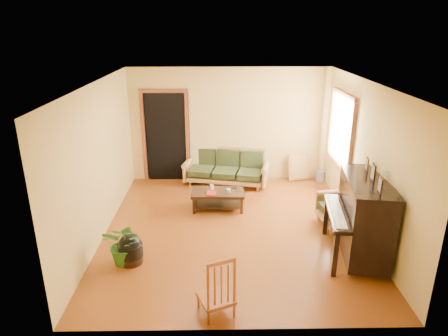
{
  "coord_description": "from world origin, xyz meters",
  "views": [
    {
      "loc": [
        -0.26,
        -6.36,
        3.48
      ],
      "look_at": [
        -0.15,
        0.2,
        1.1
      ],
      "focal_mm": 32.0,
      "sensor_mm": 36.0,
      "label": 1
    }
  ],
  "objects_px": {
    "piano": "(364,219)",
    "footstool": "(131,252)",
    "armchair": "(341,205)",
    "red_chair": "(216,284)",
    "potted_plant": "(125,244)",
    "sofa": "(226,168)",
    "coffee_table": "(218,200)",
    "ceramic_crock": "(320,176)"
  },
  "relations": [
    {
      "from": "armchair",
      "to": "red_chair",
      "type": "bearing_deg",
      "value": -143.98
    },
    {
      "from": "coffee_table",
      "to": "footstool",
      "type": "bearing_deg",
      "value": -125.46
    },
    {
      "from": "piano",
      "to": "potted_plant",
      "type": "xyz_separation_m",
      "value": [
        -3.67,
        -0.16,
        -0.31
      ]
    },
    {
      "from": "armchair",
      "to": "potted_plant",
      "type": "distance_m",
      "value": 3.8
    },
    {
      "from": "sofa",
      "to": "potted_plant",
      "type": "distance_m",
      "value": 3.57
    },
    {
      "from": "sofa",
      "to": "coffee_table",
      "type": "height_order",
      "value": "sofa"
    },
    {
      "from": "piano",
      "to": "footstool",
      "type": "bearing_deg",
      "value": -169.2
    },
    {
      "from": "sofa",
      "to": "footstool",
      "type": "xyz_separation_m",
      "value": [
        -1.53,
        -3.18,
        -0.22
      ]
    },
    {
      "from": "armchair",
      "to": "piano",
      "type": "bearing_deg",
      "value": -96.99
    },
    {
      "from": "footstool",
      "to": "ceramic_crock",
      "type": "bearing_deg",
      "value": 41.72
    },
    {
      "from": "coffee_table",
      "to": "footstool",
      "type": "distance_m",
      "value": 2.32
    },
    {
      "from": "footstool",
      "to": "ceramic_crock",
      "type": "relative_size",
      "value": 1.53
    },
    {
      "from": "piano",
      "to": "footstool",
      "type": "distance_m",
      "value": 3.63
    },
    {
      "from": "red_chair",
      "to": "ceramic_crock",
      "type": "relative_size",
      "value": 3.49
    },
    {
      "from": "coffee_table",
      "to": "armchair",
      "type": "height_order",
      "value": "armchair"
    },
    {
      "from": "sofa",
      "to": "ceramic_crock",
      "type": "bearing_deg",
      "value": 16.68
    },
    {
      "from": "sofa",
      "to": "ceramic_crock",
      "type": "distance_m",
      "value": 2.22
    },
    {
      "from": "sofa",
      "to": "red_chair",
      "type": "relative_size",
      "value": 2.15
    },
    {
      "from": "sofa",
      "to": "coffee_table",
      "type": "distance_m",
      "value": 1.32
    },
    {
      "from": "coffee_table",
      "to": "piano",
      "type": "height_order",
      "value": "piano"
    },
    {
      "from": "piano",
      "to": "ceramic_crock",
      "type": "bearing_deg",
      "value": 96.05
    },
    {
      "from": "armchair",
      "to": "ceramic_crock",
      "type": "distance_m",
      "value": 2.23
    },
    {
      "from": "armchair",
      "to": "potted_plant",
      "type": "relative_size",
      "value": 1.21
    },
    {
      "from": "armchair",
      "to": "potted_plant",
      "type": "xyz_separation_m",
      "value": [
        -3.63,
        -1.14,
        -0.07
      ]
    },
    {
      "from": "sofa",
      "to": "armchair",
      "type": "distance_m",
      "value": 2.88
    },
    {
      "from": "sofa",
      "to": "coffee_table",
      "type": "bearing_deg",
      "value": -85.49
    },
    {
      "from": "armchair",
      "to": "footstool",
      "type": "distance_m",
      "value": 3.74
    },
    {
      "from": "coffee_table",
      "to": "potted_plant",
      "type": "relative_size",
      "value": 1.52
    },
    {
      "from": "sofa",
      "to": "red_chair",
      "type": "xyz_separation_m",
      "value": [
        -0.22,
        -4.33,
        0.03
      ]
    },
    {
      "from": "red_chair",
      "to": "potted_plant",
      "type": "relative_size",
      "value": 1.28
    },
    {
      "from": "sofa",
      "to": "armchair",
      "type": "relative_size",
      "value": 2.27
    },
    {
      "from": "potted_plant",
      "to": "piano",
      "type": "bearing_deg",
      "value": 2.5
    },
    {
      "from": "armchair",
      "to": "piano",
      "type": "xyz_separation_m",
      "value": [
        0.04,
        -0.98,
        0.23
      ]
    },
    {
      "from": "potted_plant",
      "to": "armchair",
      "type": "bearing_deg",
      "value": 17.4
    },
    {
      "from": "red_chair",
      "to": "piano",
      "type": "bearing_deg",
      "value": 6.9
    },
    {
      "from": "piano",
      "to": "red_chair",
      "type": "distance_m",
      "value": 2.64
    },
    {
      "from": "armchair",
      "to": "piano",
      "type": "relative_size",
      "value": 0.56
    },
    {
      "from": "red_chair",
      "to": "potted_plant",
      "type": "bearing_deg",
      "value": 117.74
    },
    {
      "from": "footstool",
      "to": "red_chair",
      "type": "relative_size",
      "value": 0.44
    },
    {
      "from": "coffee_table",
      "to": "red_chair",
      "type": "distance_m",
      "value": 3.05
    },
    {
      "from": "coffee_table",
      "to": "armchair",
      "type": "relative_size",
      "value": 1.25
    },
    {
      "from": "coffee_table",
      "to": "footstool",
      "type": "relative_size",
      "value": 2.7
    }
  ]
}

